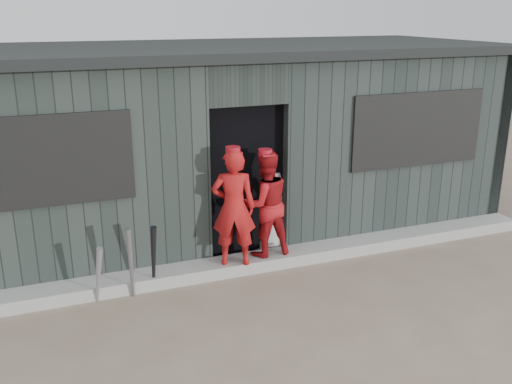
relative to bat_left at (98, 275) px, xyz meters
name	(u,v)px	position (x,y,z in m)	size (l,w,h in m)	color
ground	(322,343)	(1.92, -1.56, -0.35)	(80.00, 80.00, 0.00)	#756051
curb	(255,262)	(1.92, 0.26, -0.28)	(8.00, 0.36, 0.15)	gray
bat_left	(98,275)	(0.00, 0.00, 0.00)	(0.07, 0.07, 0.71)	#9B9BA4
bat_mid	(131,263)	(0.35, 0.01, 0.08)	(0.07, 0.07, 0.85)	slate
bat_right	(154,258)	(0.62, 0.09, 0.06)	(0.07, 0.07, 0.83)	black
player_red_left	(234,208)	(1.61, 0.17, 0.51)	(0.52, 0.34, 1.42)	#AC1516
player_red_right	(265,204)	(2.06, 0.30, 0.46)	(0.64, 0.50, 1.32)	#AA1419
player_grey_back	(271,211)	(2.29, 0.67, 0.21)	(0.55, 0.36, 1.13)	silver
dugout	(214,140)	(1.92, 1.95, 0.94)	(8.30, 3.30, 2.62)	black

